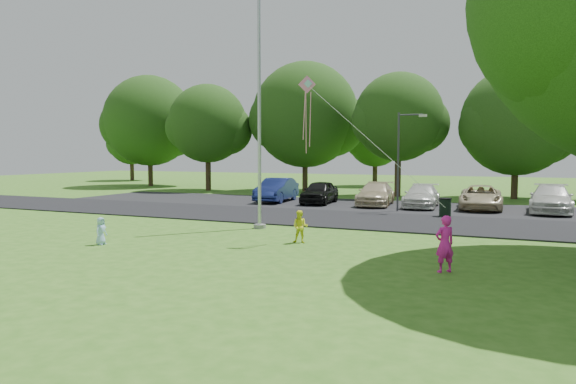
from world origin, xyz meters
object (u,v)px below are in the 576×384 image
at_px(child_yellow, 300,227).
at_px(child_blue, 101,231).
at_px(kite, 310,99).
at_px(woman, 445,244).
at_px(flagpole, 259,125).
at_px(street_lamp, 402,153).
at_px(trash_can, 445,208).

relative_size(child_yellow, child_blue, 1.21).
bearing_deg(kite, child_yellow, -156.78).
height_order(woman, child_blue, woman).
bearing_deg(flagpole, child_blue, -119.55).
distance_m(street_lamp, child_blue, 15.60).
bearing_deg(trash_can, kite, -110.57).
bearing_deg(kite, woman, -46.47).
bearing_deg(kite, street_lamp, 67.29).
distance_m(street_lamp, kite, 10.57).
bearing_deg(woman, flagpole, -73.11).
relative_size(child_yellow, kite, 0.21).
xyz_separation_m(flagpole, street_lamp, (4.16, 8.01, -1.08)).
relative_size(flagpole, street_lamp, 1.94).
relative_size(flagpole, trash_can, 10.77).
distance_m(trash_can, child_yellow, 9.98).
height_order(street_lamp, child_yellow, street_lamp).
height_order(street_lamp, child_blue, street_lamp).
relative_size(woman, kite, 0.28).
relative_size(flagpole, woman, 6.83).
distance_m(child_blue, kite, 8.24).
bearing_deg(child_yellow, flagpole, 128.97).
relative_size(flagpole, kite, 1.93).
xyz_separation_m(flagpole, kite, (3.08, -2.35, 0.68)).
distance_m(flagpole, child_yellow, 5.25).
distance_m(woman, kite, 6.86).
relative_size(street_lamp, child_blue, 5.58).
bearing_deg(flagpole, woman, -32.89).
bearing_deg(child_blue, woman, -91.10).
bearing_deg(street_lamp, woman, -77.63).
xyz_separation_m(woman, kite, (-4.77, 2.72, 4.11)).
distance_m(flagpole, trash_can, 10.05).
bearing_deg(trash_can, child_blue, -128.14).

